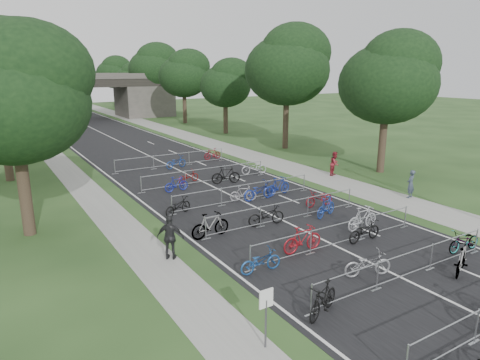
% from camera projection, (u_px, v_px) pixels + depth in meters
% --- Properties ---
extents(road, '(11.00, 140.00, 0.01)m').
position_uv_depth(road, '(98.00, 131.00, 54.38)').
color(road, black).
rests_on(road, ground).
extents(sidewalk_right, '(3.00, 140.00, 0.01)m').
position_uv_depth(sidewalk_right, '(158.00, 127.00, 58.43)').
color(sidewalk_right, gray).
rests_on(sidewalk_right, ground).
extents(sidewalk_left, '(2.00, 140.00, 0.01)m').
position_uv_depth(sidewalk_left, '(34.00, 136.00, 50.58)').
color(sidewalk_left, gray).
rests_on(sidewalk_left, ground).
extents(lane_markings, '(0.12, 140.00, 0.00)m').
position_uv_depth(lane_markings, '(98.00, 131.00, 54.38)').
color(lane_markings, silver).
rests_on(lane_markings, ground).
extents(overpass_bridge, '(31.00, 8.00, 7.05)m').
position_uv_depth(overpass_bridge, '(72.00, 97.00, 65.86)').
color(overpass_bridge, '#46423E').
rests_on(overpass_bridge, ground).
extents(park_sign, '(0.45, 0.06, 1.83)m').
position_uv_depth(park_sign, '(266.00, 308.00, 11.86)').
color(park_sign, '#4C4C51').
rests_on(park_sign, ground).
extents(tree_left_0, '(6.72, 6.72, 10.25)m').
position_uv_depth(tree_left_0, '(15.00, 97.00, 18.88)').
color(tree_left_0, '#33261C').
rests_on(tree_left_0, ground).
extents(tree_right_0, '(7.17, 7.17, 10.93)m').
position_uv_depth(tree_right_0, '(390.00, 80.00, 31.17)').
color(tree_right_0, '#33261C').
rests_on(tree_right_0, ground).
extents(tree_right_1, '(8.18, 8.18, 12.47)m').
position_uv_depth(tree_right_1, '(289.00, 67.00, 40.82)').
color(tree_right_1, '#33261C').
rests_on(tree_right_1, ground).
extents(tree_right_2, '(6.16, 6.16, 9.39)m').
position_uv_depth(tree_right_2, '(226.00, 84.00, 51.21)').
color(tree_right_2, '#33261C').
rests_on(tree_right_2, ground).
extents(tree_right_3, '(7.17, 7.17, 10.93)m').
position_uv_depth(tree_right_3, '(185.00, 74.00, 60.86)').
color(tree_right_3, '#33261C').
rests_on(tree_right_3, ground).
extents(tree_right_4, '(8.18, 8.18, 12.47)m').
position_uv_depth(tree_right_4, '(154.00, 68.00, 70.51)').
color(tree_right_4, '#33261C').
rests_on(tree_right_4, ground).
extents(tree_right_5, '(6.16, 6.16, 9.39)m').
position_uv_depth(tree_right_5, '(132.00, 78.00, 80.90)').
color(tree_right_5, '#33261C').
rests_on(tree_right_5, ground).
extents(tree_right_6, '(7.17, 7.17, 10.93)m').
position_uv_depth(tree_right_6, '(114.00, 73.00, 90.55)').
color(tree_right_6, '#33261C').
rests_on(tree_right_6, ground).
extents(barrier_row_1, '(9.70, 0.08, 1.10)m').
position_uv_depth(barrier_row_1, '(406.00, 266.00, 15.98)').
color(barrier_row_1, '#A6A9AE').
rests_on(barrier_row_1, ground).
extents(barrier_row_2, '(9.70, 0.08, 1.10)m').
position_uv_depth(barrier_row_2, '(337.00, 235.00, 18.95)').
color(barrier_row_2, '#A6A9AE').
rests_on(barrier_row_2, ground).
extents(barrier_row_3, '(9.70, 0.08, 1.10)m').
position_uv_depth(barrier_row_3, '(285.00, 212.00, 22.08)').
color(barrier_row_3, '#A6A9AE').
rests_on(barrier_row_3, ground).
extents(barrier_row_4, '(9.70, 0.08, 1.10)m').
position_uv_depth(barrier_row_4, '(244.00, 193.00, 25.38)').
color(barrier_row_4, '#A6A9AE').
rests_on(barrier_row_4, ground).
extents(barrier_row_5, '(9.70, 0.08, 1.10)m').
position_uv_depth(barrier_row_5, '(206.00, 176.00, 29.50)').
color(barrier_row_5, '#A6A9AE').
rests_on(barrier_row_5, ground).
extents(barrier_row_6, '(9.70, 0.08, 1.10)m').
position_uv_depth(barrier_row_6, '(172.00, 160.00, 34.45)').
color(barrier_row_6, '#A6A9AE').
rests_on(barrier_row_6, ground).
extents(bike_4, '(1.90, 1.18, 1.11)m').
position_uv_depth(bike_4, '(323.00, 300.00, 13.62)').
color(bike_4, black).
rests_on(bike_4, ground).
extents(bike_5, '(2.01, 1.25, 1.00)m').
position_uv_depth(bike_5, '(368.00, 264.00, 16.24)').
color(bike_5, gray).
rests_on(bike_5, ground).
extents(bike_6, '(1.98, 1.23, 1.15)m').
position_uv_depth(bike_6, '(462.00, 260.00, 16.44)').
color(bike_6, '#A6A9AE').
rests_on(bike_6, ground).
extents(bike_7, '(1.89, 0.78, 0.97)m').
position_uv_depth(bike_7, '(464.00, 241.00, 18.44)').
color(bike_7, '#A6A9AE').
rests_on(bike_7, ground).
extents(bike_8, '(1.80, 0.72, 0.93)m').
position_uv_depth(bike_8, '(261.00, 261.00, 16.56)').
color(bike_8, '#19488E').
rests_on(bike_8, ground).
extents(bike_9, '(2.00, 0.63, 1.19)m').
position_uv_depth(bike_9, '(303.00, 239.00, 18.35)').
color(bike_9, maroon).
rests_on(bike_9, ground).
extents(bike_10, '(1.95, 0.71, 1.02)m').
position_uv_depth(bike_10, '(364.00, 231.00, 19.54)').
color(bike_10, black).
rests_on(bike_10, ground).
extents(bike_11, '(1.98, 0.60, 1.19)m').
position_uv_depth(bike_11, '(363.00, 218.00, 20.92)').
color(bike_11, silver).
rests_on(bike_11, ground).
extents(bike_12, '(2.03, 0.67, 1.21)m').
position_uv_depth(bike_12, '(210.00, 225.00, 19.97)').
color(bike_12, '#A6A9AE').
rests_on(bike_12, ground).
extents(bike_13, '(2.06, 0.98, 1.04)m').
position_uv_depth(bike_13, '(266.00, 215.00, 21.57)').
color(bike_13, black).
rests_on(bike_13, ground).
extents(bike_14, '(1.88, 1.06, 1.09)m').
position_uv_depth(bike_14, '(326.00, 207.00, 22.79)').
color(bike_14, '#1B3A95').
rests_on(bike_14, ground).
extents(bike_15, '(1.90, 0.76, 0.98)m').
position_uv_depth(bike_15, '(319.00, 198.00, 24.52)').
color(bike_15, maroon).
rests_on(bike_15, ground).
extents(bike_16, '(1.94, 1.28, 0.97)m').
position_uv_depth(bike_16, '(178.00, 206.00, 23.13)').
color(bike_16, black).
rests_on(bike_16, ground).
extents(bike_17, '(1.66, 1.05, 0.97)m').
position_uv_depth(bike_17, '(243.00, 194.00, 25.47)').
color(bike_17, '#939198').
rests_on(bike_17, ground).
extents(bike_18, '(2.16, 0.81, 1.12)m').
position_uv_depth(bike_18, '(259.00, 191.00, 25.76)').
color(bike_18, navy).
rests_on(bike_18, ground).
extents(bike_19, '(1.98, 0.80, 1.16)m').
position_uv_depth(bike_19, '(278.00, 186.00, 26.73)').
color(bike_19, navy).
rests_on(bike_19, ground).
extents(bike_20, '(1.69, 0.57, 1.00)m').
position_uv_depth(bike_20, '(176.00, 184.00, 27.52)').
color(bike_20, '#1B2899').
rests_on(bike_20, ground).
extents(bike_21, '(1.78, 0.95, 0.89)m').
position_uv_depth(bike_21, '(188.00, 176.00, 29.70)').
color(bike_21, maroon).
rests_on(bike_21, ground).
extents(bike_22, '(2.10, 1.09, 1.22)m').
position_uv_depth(bike_22, '(226.00, 175.00, 29.39)').
color(bike_22, black).
rests_on(bike_22, ground).
extents(bike_23, '(2.06, 1.09, 1.03)m').
position_uv_depth(bike_23, '(254.00, 168.00, 32.05)').
color(bike_23, '#AAAAB2').
rests_on(bike_23, ground).
extents(bike_26, '(2.00, 1.12, 1.00)m').
position_uv_depth(bike_26, '(176.00, 162.00, 34.00)').
color(bike_26, navy).
rests_on(bike_26, ground).
extents(bike_27, '(1.68, 0.57, 0.99)m').
position_uv_depth(bike_27, '(212.00, 154.00, 37.31)').
color(bike_27, maroon).
rests_on(bike_27, ground).
extents(pedestrian_a, '(0.72, 0.56, 1.74)m').
position_uv_depth(pedestrian_a, '(411.00, 184.00, 26.10)').
color(pedestrian_a, '#303A49').
rests_on(pedestrian_a, ground).
extents(pedestrian_b, '(1.07, 0.98, 1.79)m').
position_uv_depth(pedestrian_b, '(335.00, 164.00, 31.62)').
color(pedestrian_b, maroon).
rests_on(pedestrian_b, ground).
extents(pedestrian_c, '(1.18, 1.04, 1.92)m').
position_uv_depth(pedestrian_c, '(170.00, 237.00, 17.60)').
color(pedestrian_c, black).
rests_on(pedestrian_c, ground).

